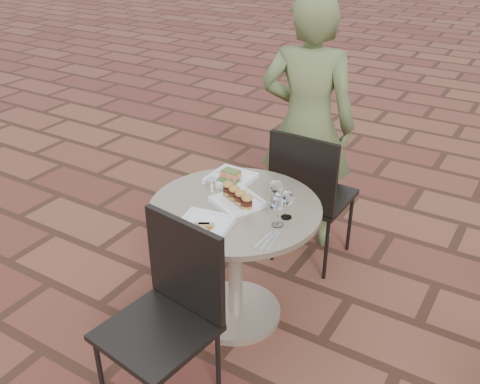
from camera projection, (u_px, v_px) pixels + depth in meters
The scene contains 13 objects.
ground at pixel (255, 315), 3.11m from camera, with size 60.00×60.00×0.00m, color brown.
cafe_table at pixel (235, 245), 2.88m from camera, with size 0.90×0.90×0.73m.
chair_far at pixel (309, 189), 3.31m from camera, with size 0.45×0.45×0.93m.
chair_near at pixel (170, 304), 2.36m from camera, with size 0.49×0.49×0.93m.
diner at pixel (307, 126), 3.43m from camera, with size 0.62×0.40×1.69m, color #546135.
plate_salmon at pixel (231, 178), 3.00m from camera, with size 0.24×0.24×0.06m.
plate_sliders at pixel (237, 198), 2.76m from camera, with size 0.30×0.30×0.15m.
plate_tuna at pixel (204, 226), 2.57m from camera, with size 0.28×0.28×0.03m.
wine_glass_right at pixel (278, 203), 2.54m from camera, with size 0.08×0.08×0.18m.
wine_glass_mid at pixel (276, 188), 2.70m from camera, with size 0.07×0.07×0.16m.
wine_glass_far at pixel (287, 199), 2.61m from camera, with size 0.06×0.06×0.15m.
steel_ramekin at pixel (211, 183), 2.94m from camera, with size 0.06×0.06×0.05m, color silver.
cutlery_set at pixel (269, 240), 2.48m from camera, with size 0.08×0.19×0.00m, color silver, non-canonical shape.
Camera 1 is at (1.16, -2.08, 2.12)m, focal length 40.00 mm.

